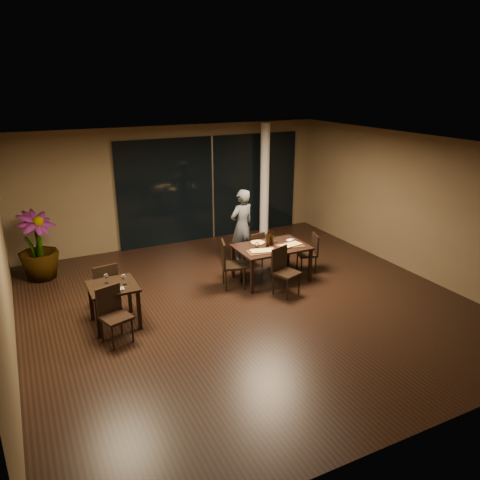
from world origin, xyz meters
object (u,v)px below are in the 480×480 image
at_px(chair_side_near, 113,312).
at_px(potted_plant, 38,246).
at_px(bottle_c, 269,238).
at_px(side_table, 113,292).
at_px(chair_main_left, 229,262).
at_px(main_table, 272,250).
at_px(bottle_a, 268,239).
at_px(bottle_b, 272,239).
at_px(chair_side_far, 105,285).
at_px(chair_main_right, 310,251).
at_px(diner, 242,227).
at_px(chair_main_near, 283,268).
at_px(chair_main_far, 255,248).

xyz_separation_m(chair_side_near, potted_plant, (-0.88, 3.24, 0.22)).
xyz_separation_m(potted_plant, bottle_c, (4.39, -2.13, 0.18)).
relative_size(side_table, chair_main_left, 0.80).
relative_size(main_table, chair_side_near, 1.61).
height_order(bottle_a, bottle_b, bottle_a).
relative_size(chair_side_far, bottle_a, 2.87).
xyz_separation_m(chair_main_right, diner, (-1.12, 1.15, 0.39)).
bearing_deg(chair_main_near, main_table, 61.16).
bearing_deg(chair_main_far, side_table, 10.42).
distance_m(main_table, bottle_b, 0.23).
distance_m(chair_side_near, potted_plant, 3.36).
relative_size(side_table, chair_main_near, 0.84).
relative_size(main_table, bottle_b, 5.05).
height_order(chair_main_right, bottle_c, bottle_c).
distance_m(chair_main_near, bottle_b, 0.84).
bearing_deg(bottle_c, chair_side_far, -179.18).
bearing_deg(main_table, chair_main_left, 178.15).
xyz_separation_m(chair_main_right, bottle_c, (-1.01, 0.08, 0.44)).
relative_size(bottle_a, bottle_c, 1.01).
relative_size(chair_side_far, diner, 0.55).
height_order(chair_main_near, potted_plant, potted_plant).
distance_m(chair_main_far, chair_side_near, 3.92).
height_order(chair_main_far, bottle_c, bottle_c).
height_order(chair_main_far, chair_main_left, chair_main_left).
distance_m(chair_main_near, chair_side_near, 3.41).
bearing_deg(chair_main_far, chair_side_near, 16.88).
height_order(main_table, chair_side_near, chair_side_near).
bearing_deg(chair_side_near, chair_main_left, 4.81).
bearing_deg(bottle_a, main_table, -11.44).
bearing_deg(chair_side_near, chair_side_far, 68.51).
bearing_deg(potted_plant, chair_main_far, -18.63).
bearing_deg(bottle_b, chair_main_right, -1.77).
height_order(chair_side_near, potted_plant, potted_plant).
bearing_deg(potted_plant, chair_main_near, -34.28).
relative_size(diner, bottle_c, 5.27).
bearing_deg(bottle_a, chair_main_left, 179.07).
height_order(side_table, chair_main_left, chair_main_left).
bearing_deg(chair_side_far, bottle_b, 172.02).
relative_size(main_table, bottle_c, 4.55).
distance_m(potted_plant, bottle_b, 4.95).
distance_m(chair_main_right, bottle_b, 1.05).
relative_size(chair_main_near, potted_plant, 0.64).
distance_m(chair_main_near, chair_main_right, 1.33).
height_order(chair_main_far, bottle_b, bottle_b).
distance_m(chair_main_right, chair_side_far, 4.44).
xyz_separation_m(side_table, bottle_a, (3.32, 0.52, 0.29)).
distance_m(chair_main_right, diner, 1.65).
distance_m(main_table, potted_plant, 4.93).
height_order(chair_main_left, chair_side_near, chair_main_left).
distance_m(chair_main_right, potted_plant, 5.84).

